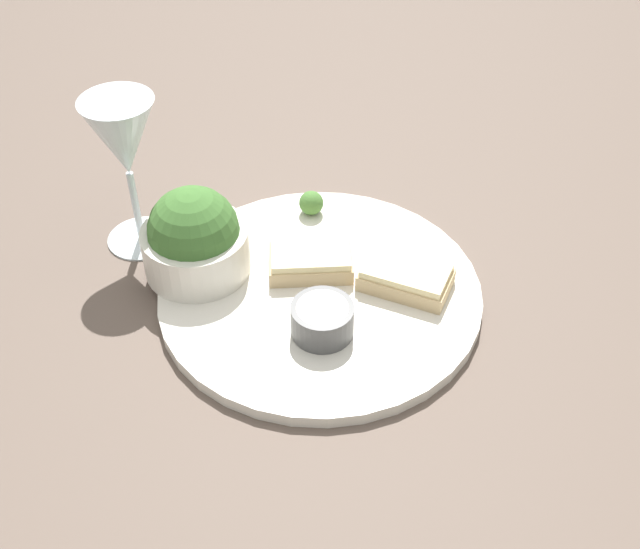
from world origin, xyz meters
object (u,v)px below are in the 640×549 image
Objects in this scene: salad_bowl at (195,239)px; cheese_toast_far at (311,260)px; cheese_toast_near at (406,277)px; wine_glass at (124,145)px; sauce_ramekin at (322,318)px.

cheese_toast_far is (-0.12, -0.02, -0.03)m from salad_bowl.
cheese_toast_far is (0.10, -0.01, 0.00)m from cheese_toast_near.
salad_bowl is 1.10× the size of cheese_toast_near.
wine_glass is (0.08, -0.05, 0.07)m from salad_bowl.
sauce_ramekin reaches higher than cheese_toast_near.
sauce_ramekin is 0.28m from wine_glass.
salad_bowl is 0.16m from sauce_ramekin.
salad_bowl is at bearing 1.37° from cheese_toast_near.
wine_glass is at bearing -32.57° from salad_bowl.
cheese_toast_far is at bearing -172.17° from salad_bowl.
sauce_ramekin is 0.09m from cheese_toast_far.
salad_bowl is at bearing -26.53° from sauce_ramekin.
cheese_toast_far is 0.54× the size of wine_glass.
wine_glass reaches higher than salad_bowl.
sauce_ramekin is at bearing 153.47° from salad_bowl.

